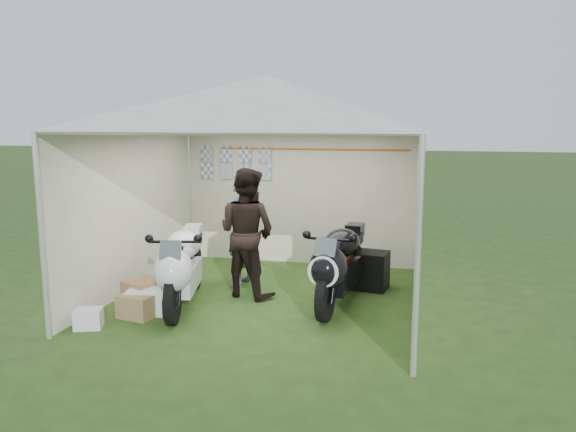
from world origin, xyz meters
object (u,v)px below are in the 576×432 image
(motorcycle_white, at_px, (182,265))
(crate_1, at_px, (143,294))
(canopy_tent, at_px, (268,108))
(equipment_box, at_px, (368,270))
(motorcycle_black, at_px, (339,263))
(crate_2, at_px, (89,319))
(person_dark_jacket, at_px, (247,233))
(person_blue_jacket, at_px, (240,230))
(crate_3, at_px, (137,306))
(paddock_stand, at_px, (354,275))
(crate_0, at_px, (148,301))

(motorcycle_white, distance_m, crate_1, 0.66)
(canopy_tent, height_order, equipment_box, canopy_tent)
(motorcycle_black, bearing_deg, crate_2, -145.53)
(person_dark_jacket, height_order, crate_2, person_dark_jacket)
(person_blue_jacket, relative_size, crate_3, 3.87)
(paddock_stand, relative_size, equipment_box, 0.78)
(equipment_box, bearing_deg, canopy_tent, -150.84)
(canopy_tent, bearing_deg, equipment_box, 29.16)
(paddock_stand, xyz_separation_m, person_dark_jacket, (-1.40, -0.80, 0.73))
(motorcycle_black, bearing_deg, person_dark_jacket, 179.04)
(paddock_stand, distance_m, crate_3, 3.16)
(crate_0, height_order, crate_2, crate_0)
(person_dark_jacket, distance_m, crate_0, 1.60)
(motorcycle_black, distance_m, person_dark_jacket, 1.35)
(crate_1, distance_m, crate_2, 0.88)
(paddock_stand, relative_size, person_blue_jacket, 0.26)
(crate_1, bearing_deg, crate_3, -72.38)
(crate_1, xyz_separation_m, crate_3, (0.12, -0.38, -0.04))
(person_blue_jacket, distance_m, crate_1, 1.71)
(canopy_tent, distance_m, crate_3, 3.03)
(canopy_tent, relative_size, motorcycle_white, 2.76)
(equipment_box, bearing_deg, crate_0, -146.93)
(canopy_tent, xyz_separation_m, paddock_stand, (1.09, 0.81, -2.42))
(canopy_tent, bearing_deg, motorcycle_white, -144.46)
(canopy_tent, height_order, crate_0, canopy_tent)
(motorcycle_black, xyz_separation_m, crate_2, (-2.74, -1.50, -0.46))
(crate_2, bearing_deg, person_blue_jacket, 60.65)
(equipment_box, distance_m, crate_1, 3.18)
(motorcycle_white, height_order, crate_3, motorcycle_white)
(person_dark_jacket, height_order, crate_3, person_dark_jacket)
(crate_2, height_order, crate_3, crate_3)
(motorcycle_white, xyz_separation_m, crate_1, (-0.52, -0.10, -0.39))
(person_dark_jacket, xyz_separation_m, person_blue_jacket, (-0.25, 0.46, -0.06))
(person_blue_jacket, distance_m, crate_2, 2.53)
(paddock_stand, xyz_separation_m, crate_1, (-2.58, -1.61, 0.02))
(motorcycle_white, bearing_deg, equipment_box, 18.51)
(motorcycle_black, bearing_deg, crate_3, -150.46)
(crate_1, bearing_deg, motorcycle_white, 11.41)
(paddock_stand, bearing_deg, crate_3, -141.03)
(person_blue_jacket, xyz_separation_m, equipment_box, (1.86, 0.25, -0.56))
(person_blue_jacket, height_order, crate_2, person_blue_jacket)
(person_dark_jacket, xyz_separation_m, crate_2, (-1.43, -1.65, -0.78))
(canopy_tent, xyz_separation_m, crate_2, (-1.75, -1.64, -2.46))
(person_blue_jacket, bearing_deg, crate_3, -19.58)
(motorcycle_white, xyz_separation_m, crate_0, (-0.35, -0.29, -0.42))
(crate_1, bearing_deg, person_dark_jacket, 34.62)
(motorcycle_black, height_order, crate_2, motorcycle_black)
(paddock_stand, distance_m, crate_2, 3.75)
(crate_1, bearing_deg, crate_0, -48.14)
(canopy_tent, height_order, person_blue_jacket, canopy_tent)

